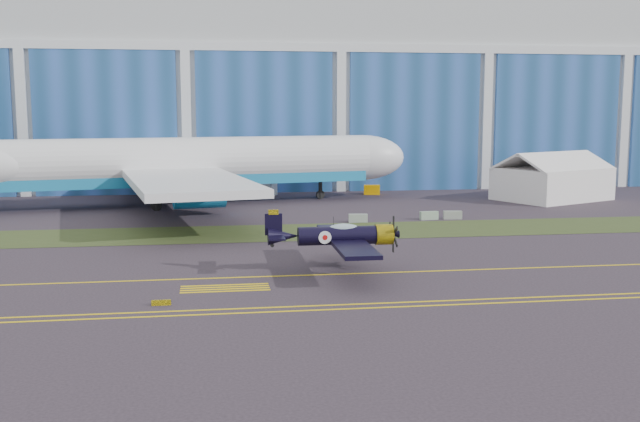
{
  "coord_description": "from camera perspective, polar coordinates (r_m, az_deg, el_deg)",
  "views": [
    {
      "loc": [
        -18.82,
        -57.94,
        12.14
      ],
      "look_at": [
        -9.6,
        4.77,
        3.35
      ],
      "focal_mm": 42.0,
      "sensor_mm": 36.0,
      "label": 1
    }
  ],
  "objects": [
    {
      "name": "grass_median",
      "position": [
        75.34,
        6.22,
        -1.41
      ],
      "size": [
        260.0,
        10.0,
        0.02
      ],
      "primitive_type": "cube",
      "color": "#475128",
      "rests_on": "ground"
    },
    {
      "name": "shipping_container",
      "position": [
        104.58,
        -5.07,
        1.93
      ],
      "size": [
        6.57,
        4.72,
        2.64
      ],
      "primitive_type": "cube",
      "rotation": [
        0.0,
        0.0,
        -0.42
      ],
      "color": "silver",
      "rests_on": "ground"
    },
    {
      "name": "barrier_c",
      "position": [
        83.22,
        10.07,
        -0.3
      ],
      "size": [
        2.06,
        0.84,
        0.9
      ],
      "primitive_type": "cube",
      "rotation": [
        0.0,
        0.0,
        -0.12
      ],
      "color": "gray",
      "rests_on": "ground"
    },
    {
      "name": "jetliner",
      "position": [
        94.99,
        -11.0,
        7.66
      ],
      "size": [
        78.22,
        69.84,
        23.99
      ],
      "rotation": [
        0.0,
        0.0,
        0.18
      ],
      "color": "white",
      "rests_on": "ground"
    },
    {
      "name": "taxiway_centreline",
      "position": [
        57.48,
        10.99,
        -4.43
      ],
      "size": [
        200.0,
        0.2,
        0.02
      ],
      "primitive_type": "cube",
      "color": "yellow",
      "rests_on": "ground"
    },
    {
      "name": "edge_line_far",
      "position": [
        49.76,
        14.24,
        -6.46
      ],
      "size": [
        80.0,
        0.2,
        0.02
      ],
      "primitive_type": "cube",
      "color": "yellow",
      "rests_on": "ground"
    },
    {
      "name": "tent",
      "position": [
        103.72,
        17.28,
        2.59
      ],
      "size": [
        16.72,
        14.94,
        6.39
      ],
      "rotation": [
        0.0,
        0.0,
        0.44
      ],
      "color": "white",
      "rests_on": "ground"
    },
    {
      "name": "guard_board_left",
      "position": [
        47.57,
        -12.01,
        -6.85
      ],
      "size": [
        1.2,
        0.15,
        0.35
      ],
      "primitive_type": "cube",
      "color": "yellow",
      "rests_on": "ground"
    },
    {
      "name": "barrier_a",
      "position": [
        79.68,
        2.92,
        -0.55
      ],
      "size": [
        2.06,
        0.82,
        0.9
      ],
      "primitive_type": "cube",
      "rotation": [
        0.0,
        0.0,
        -0.11
      ],
      "color": "gray",
      "rests_on": "ground"
    },
    {
      "name": "barrier_b",
      "position": [
        82.38,
        8.3,
        -0.35
      ],
      "size": [
        2.05,
        0.79,
        0.9
      ],
      "primitive_type": "cube",
      "rotation": [
        0.0,
        0.0,
        0.1
      ],
      "color": "gray",
      "rests_on": "ground"
    },
    {
      "name": "ground",
      "position": [
        62.11,
        9.46,
        -3.48
      ],
      "size": [
        260.0,
        260.0,
        0.0
      ],
      "primitive_type": "plane",
      "color": "#352B34",
      "rests_on": "ground"
    },
    {
      "name": "hold_short_ladder",
      "position": [
        51.3,
        -7.24,
        -5.85
      ],
      "size": [
        6.0,
        2.4,
        0.02
      ],
      "primitive_type": null,
      "color": "yellow",
      "rests_on": "ground"
    },
    {
      "name": "tug",
      "position": [
        105.54,
        3.97,
        1.63
      ],
      "size": [
        2.46,
        1.8,
        1.3
      ],
      "primitive_type": "cube",
      "rotation": [
        0.0,
        0.0,
        -0.19
      ],
      "color": "#FFAD00",
      "rests_on": "ground"
    },
    {
      "name": "edge_line_near",
      "position": [
        48.87,
        14.69,
        -6.74
      ],
      "size": [
        80.0,
        0.2,
        0.02
      ],
      "primitive_type": "cube",
      "color": "yellow",
      "rests_on": "ground"
    },
    {
      "name": "warbird",
      "position": [
        55.29,
        1.36,
        -1.88
      ],
      "size": [
        11.25,
        13.56,
        4.01
      ],
      "rotation": [
        0.0,
        0.0,
        -0.0
      ],
      "color": "black",
      "rests_on": "ground"
    },
    {
      "name": "hangar",
      "position": [
        131.11,
        -0.11,
        9.13
      ],
      "size": [
        220.0,
        45.7,
        30.0
      ],
      "color": "silver",
      "rests_on": "ground"
    }
  ]
}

